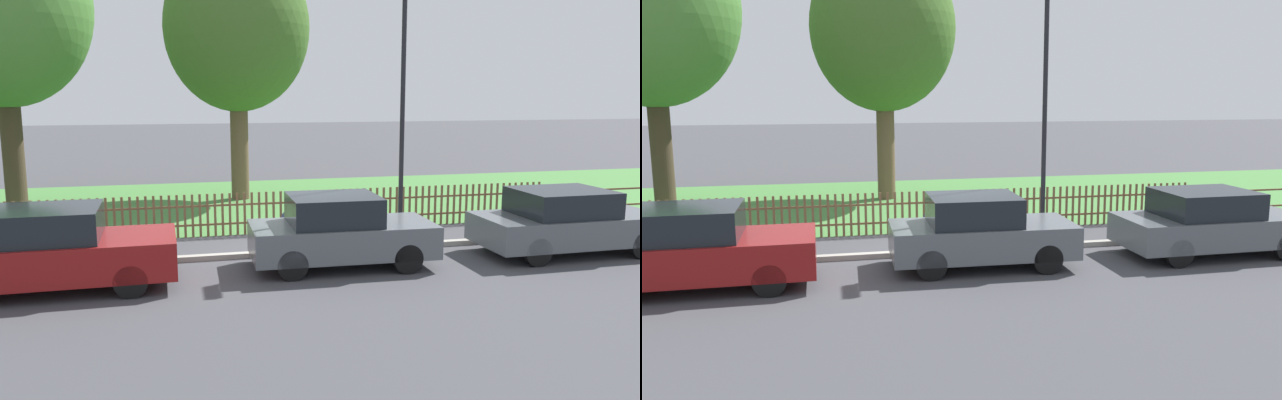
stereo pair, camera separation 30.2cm
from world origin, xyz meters
The scene contains 11 objects.
ground_plane centered at (0.00, 0.00, 0.00)m, with size 120.00×120.00×0.00m, color #424247.
kerb_stone centered at (0.00, 0.10, 0.06)m, with size 41.86×0.20×0.12m, color #9E998E.
grass_strip centered at (0.00, 7.20, 0.01)m, with size 41.86×9.67×0.01m, color #477F3D.
park_fence centered at (0.00, 2.38, 0.55)m, with size 41.86×0.05×1.10m.
parked_car_black_saloon centered at (-4.99, -1.32, 0.76)m, with size 4.35×1.89×1.54m.
parked_car_navy_estate centered at (0.56, -1.04, 0.75)m, with size 3.84×1.81×1.52m.
parked_car_red_compact centered at (5.83, -1.15, 0.73)m, with size 4.21×1.89×1.47m.
covered_motorcycle centered at (0.61, 1.39, 0.59)m, with size 1.83×0.78×0.97m.
tree_behind_motorcycle centered at (-7.66, 8.13, 6.17)m, with size 5.37×5.37×9.30m.
tree_mid_park centered at (-0.54, 7.85, 5.65)m, with size 4.76×4.76×8.43m.
street_lamp centered at (2.46, 0.38, 3.88)m, with size 0.20×0.78×6.26m.
Camera 1 is at (-2.78, -13.25, 3.62)m, focal length 35.00 mm.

